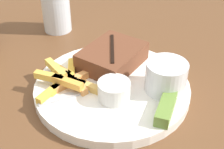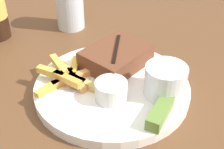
# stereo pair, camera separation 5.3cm
# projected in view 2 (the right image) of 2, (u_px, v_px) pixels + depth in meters

# --- Properties ---
(dining_table) EXTENTS (1.25, 1.20, 0.77)m
(dining_table) POSITION_uv_depth(u_px,v_px,m) (112.00, 123.00, 0.60)
(dining_table) COLOR brown
(dining_table) RESTS_ON ground_plane
(dinner_plate) EXTENTS (0.27, 0.27, 0.02)m
(dinner_plate) POSITION_uv_depth(u_px,v_px,m) (112.00, 88.00, 0.55)
(dinner_plate) COLOR white
(dinner_plate) RESTS_ON dining_table
(steak_portion) EXTENTS (0.13, 0.11, 0.04)m
(steak_portion) POSITION_uv_depth(u_px,v_px,m) (116.00, 57.00, 0.58)
(steak_portion) COLOR brown
(steak_portion) RESTS_ON dinner_plate
(fries_pile) EXTENTS (0.12, 0.14, 0.02)m
(fries_pile) POSITION_uv_depth(u_px,v_px,m) (68.00, 76.00, 0.55)
(fries_pile) COLOR #ECA158
(fries_pile) RESTS_ON dinner_plate
(coleslaw_cup) EXTENTS (0.07, 0.07, 0.05)m
(coleslaw_cup) POSITION_uv_depth(u_px,v_px,m) (166.00, 79.00, 0.51)
(coleslaw_cup) COLOR white
(coleslaw_cup) RESTS_ON dinner_plate
(dipping_sauce_cup) EXTENTS (0.05, 0.05, 0.03)m
(dipping_sauce_cup) POSITION_uv_depth(u_px,v_px,m) (111.00, 90.00, 0.51)
(dipping_sauce_cup) COLOR silver
(dipping_sauce_cup) RESTS_ON dinner_plate
(pickle_spear) EXTENTS (0.08, 0.05, 0.02)m
(pickle_spear) POSITION_uv_depth(u_px,v_px,m) (161.00, 112.00, 0.47)
(pickle_spear) COLOR olive
(pickle_spear) RESTS_ON dinner_plate
(fork_utensil) EXTENTS (0.13, 0.06, 0.00)m
(fork_utensil) POSITION_uv_depth(u_px,v_px,m) (72.00, 91.00, 0.53)
(fork_utensil) COLOR #B7B7BC
(fork_utensil) RESTS_ON dinner_plate
(drinking_glass) EXTENTS (0.07, 0.07, 0.11)m
(drinking_glass) POSITION_uv_depth(u_px,v_px,m) (70.00, 6.00, 0.73)
(drinking_glass) COLOR silver
(drinking_glass) RESTS_ON dining_table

